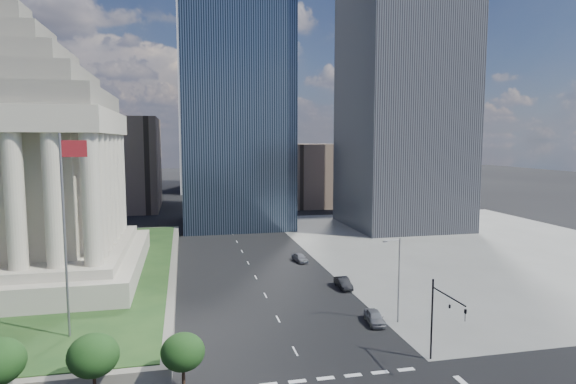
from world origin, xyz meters
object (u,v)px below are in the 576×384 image
object	(u,v)px
flagpole	(66,224)
parked_sedan_near	(375,317)
traffic_signal_ne	(442,313)
parked_sedan_far	(300,257)
street_lamp_north	(398,275)
parked_sedan_mid	(343,283)
war_memorial	(9,139)

from	to	relation	value
flagpole	parked_sedan_near	xyz separation A→B (m)	(32.53, 1.20, -12.35)
traffic_signal_ne	parked_sedan_far	xyz separation A→B (m)	(-3.50, 41.21, -4.50)
parked_sedan_near	parked_sedan_far	bearing A→B (deg)	100.64
flagpole	street_lamp_north	bearing A→B (deg)	1.63
traffic_signal_ne	street_lamp_north	size ratio (longest dim) A/B	0.80
flagpole	parked_sedan_mid	distance (m)	38.50
street_lamp_north	parked_sedan_far	distance (m)	30.61
flagpole	traffic_signal_ne	world-z (taller)	flagpole
parked_sedan_mid	war_memorial	bearing A→B (deg)	169.60
traffic_signal_ne	parked_sedan_mid	world-z (taller)	traffic_signal_ne
traffic_signal_ne	parked_sedan_near	size ratio (longest dim) A/B	1.78
flagpole	parked_sedan_near	distance (m)	34.81
street_lamp_north	parked_sedan_far	bearing A→B (deg)	98.24
war_memorial	parked_sedan_near	world-z (taller)	war_memorial
street_lamp_north	parked_sedan_near	bearing A→B (deg)	175.57
war_memorial	flagpole	xyz separation A→B (m)	(12.17, -24.00, -8.29)
flagpole	parked_sedan_far	size ratio (longest dim) A/B	4.54
flagpole	parked_sedan_near	bearing A→B (deg)	2.12
parked_sedan_near	war_memorial	bearing A→B (deg)	160.34
flagpole	parked_sedan_far	distance (m)	45.37
traffic_signal_ne	war_memorial	bearing A→B (deg)	143.58
flagpole	traffic_signal_ne	xyz separation A→B (m)	(34.33, -10.30, -7.86)
parked_sedan_near	parked_sedan_mid	world-z (taller)	parked_sedan_near
traffic_signal_ne	parked_sedan_near	distance (m)	12.48
war_memorial	flagpole	world-z (taller)	war_memorial
street_lamp_north	flagpole	bearing A→B (deg)	-178.37
flagpole	parked_sedan_mid	bearing A→B (deg)	23.94
war_memorial	traffic_signal_ne	bearing A→B (deg)	-36.42
traffic_signal_ne	street_lamp_north	bearing A→B (deg)	85.81
parked_sedan_mid	parked_sedan_far	bearing A→B (deg)	99.85
street_lamp_north	parked_sedan_mid	size ratio (longest dim) A/B	2.17
war_memorial	parked_sedan_near	size ratio (longest dim) A/B	8.70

